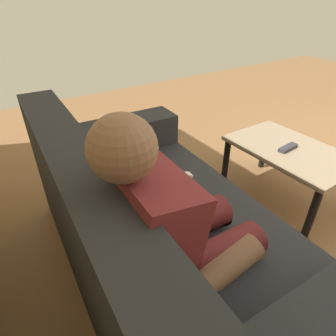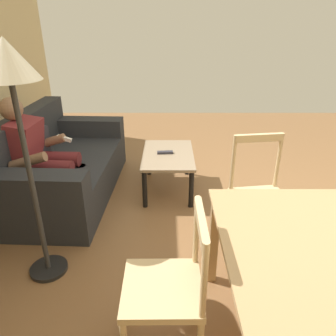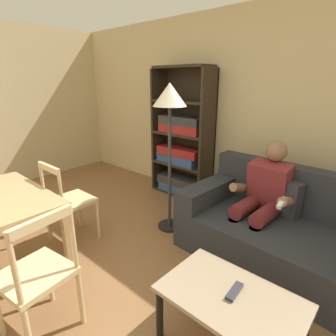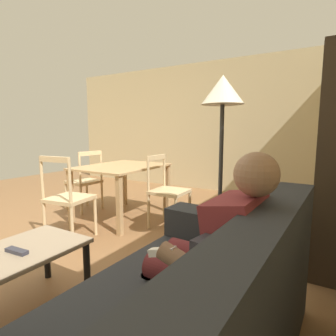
{
  "view_description": "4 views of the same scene",
  "coord_description": "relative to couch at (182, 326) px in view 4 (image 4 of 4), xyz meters",
  "views": [
    {
      "loc": [
        0.01,
        2.6,
        1.4
      ],
      "look_at": [
        0.92,
        1.99,
        0.7
      ],
      "focal_mm": 30.33,
      "sensor_mm": 36.0,
      "label": 1
    },
    {
      "loc": [
        -2.19,
        0.88,
        1.75
      ],
      "look_at": [
        1.01,
        0.88,
        0.26
      ],
      "focal_mm": 34.1,
      "sensor_mm": 36.0,
      "label": 2
    },
    {
      "loc": [
        1.61,
        -0.37,
        1.69
      ],
      "look_at": [
        -0.0,
        1.43,
        0.9
      ],
      "focal_mm": 28.8,
      "sensor_mm": 36.0,
      "label": 3
    },
    {
      "loc": [
        1.96,
        2.6,
        1.22
      ],
      "look_at": [
        -0.0,
        1.43,
        0.9
      ],
      "focal_mm": 29.28,
      "sensor_mm": 36.0,
      "label": 4
    }
  ],
  "objects": [
    {
      "name": "person_lounging",
      "position": [
        -0.26,
        0.06,
        0.26
      ],
      "size": [
        0.61,
        0.85,
        1.12
      ],
      "color": "maroon",
      "rests_on": "ground_plane"
    },
    {
      "name": "coffee_table",
      "position": [
        0.09,
        -1.19,
        0.06
      ],
      "size": [
        0.85,
        0.55,
        0.43
      ],
      "color": "gray",
      "rests_on": "ground_plane"
    },
    {
      "name": "dining_chair_facing_couch",
      "position": [
        -0.93,
        -1.91,
        0.15
      ],
      "size": [
        0.47,
        0.47,
        0.95
      ],
      "color": "#D1B27F",
      "rests_on": "ground_plane"
    },
    {
      "name": "tv_remote",
      "position": [
        0.09,
        -1.15,
        0.13
      ],
      "size": [
        0.06,
        0.17,
        0.02
      ],
      "primitive_type": "cube",
      "rotation": [
        0.0,
        0.0,
        0.08
      ],
      "color": "#2D2D38",
      "rests_on": "coffee_table"
    },
    {
      "name": "ground_plane",
      "position": [
        -0.92,
        -2.06,
        -0.31
      ],
      "size": [
        8.62,
        8.62,
        0.0
      ],
      "primitive_type": "plane",
      "color": "brown"
    },
    {
      "name": "dining_table",
      "position": [
        -1.85,
        -1.92,
        0.31
      ],
      "size": [
        1.18,
        0.93,
        0.73
      ],
      "color": "tan",
      "rests_on": "ground_plane"
    },
    {
      "name": "couch",
      "position": [
        0.0,
        0.0,
        0.0
      ],
      "size": [
        1.89,
        1.07,
        0.87
      ],
      "color": "#282B30",
      "rests_on": "ground_plane"
    },
    {
      "name": "wall_side",
      "position": [
        -4.23,
        -2.06,
        0.97
      ],
      "size": [
        0.12,
        5.89,
        2.56
      ],
      "primitive_type": "cube",
      "color": "#C8B586",
      "rests_on": "ground_plane"
    },
    {
      "name": "floor_lamp",
      "position": [
        -1.22,
        -0.27,
        1.09
      ],
      "size": [
        0.36,
        0.36,
        1.67
      ],
      "color": "black",
      "rests_on": "ground_plane"
    },
    {
      "name": "dining_chair_by_doorway",
      "position": [
        -1.85,
        -2.65,
        0.13
      ],
      "size": [
        0.46,
        0.46,
        0.91
      ],
      "color": "#D1B27F",
      "rests_on": "ground_plane"
    },
    {
      "name": "dining_chair_near_wall",
      "position": [
        -1.85,
        -1.19,
        0.14
      ],
      "size": [
        0.42,
        0.42,
        0.9
      ],
      "color": "#D1B27F",
      "rests_on": "ground_plane"
    }
  ]
}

